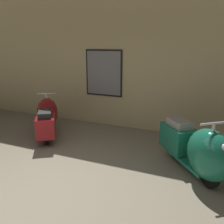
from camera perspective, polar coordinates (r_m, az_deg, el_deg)
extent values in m
plane|color=gray|center=(4.07, -14.46, -17.41)|extent=(60.00, 60.00, 0.00)
cube|color=#CCB784|center=(6.46, 3.75, 12.41)|extent=(18.00, 0.20, 3.66)
cube|color=black|center=(6.64, -1.85, 8.78)|extent=(1.02, 0.03, 1.19)
cube|color=gray|center=(6.62, -1.92, 8.76)|extent=(0.94, 0.01, 1.11)
cylinder|color=black|center=(6.62, -14.18, -2.38)|extent=(0.29, 0.37, 0.39)
cylinder|color=silver|center=(6.62, -14.18, -2.38)|extent=(0.18, 0.20, 0.18)
cylinder|color=black|center=(5.74, -14.60, -5.19)|extent=(0.29, 0.37, 0.39)
cylinder|color=silver|center=(5.74, -14.60, -5.19)|extent=(0.18, 0.20, 0.18)
cube|color=maroon|center=(6.18, -14.36, -3.86)|extent=(0.82, 0.97, 0.05)
ellipsoid|color=maroon|center=(6.49, -14.36, -0.16)|extent=(0.89, 0.97, 0.74)
cube|color=maroon|center=(5.71, -14.73, -3.03)|extent=(0.70, 0.77, 0.43)
cube|color=black|center=(5.63, -14.92, -0.38)|extent=(0.49, 0.54, 0.12)
sphere|color=silver|center=(6.71, -14.36, 2.14)|extent=(0.15, 0.15, 0.15)
cylinder|color=silver|center=(6.44, -14.55, 2.83)|extent=(0.04, 0.04, 0.27)
cylinder|color=silver|center=(6.41, -14.63, 4.03)|extent=(0.37, 0.27, 0.03)
cube|color=silver|center=(6.53, -16.51, -0.69)|extent=(0.39, 0.55, 0.02)
cylinder|color=black|center=(4.29, 21.11, -12.90)|extent=(0.33, 0.38, 0.42)
cylinder|color=silver|center=(4.29, 21.11, -12.90)|extent=(0.20, 0.21, 0.19)
cylinder|color=black|center=(5.03, 14.31, -7.98)|extent=(0.33, 0.38, 0.42)
cylinder|color=silver|center=(5.03, 14.31, -7.98)|extent=(0.20, 0.21, 0.19)
cube|color=#196B51|center=(4.66, 17.39, -10.50)|extent=(0.93, 1.01, 0.05)
ellipsoid|color=#196B51|center=(4.20, 21.08, -8.97)|extent=(0.99, 1.03, 0.80)
cube|color=#196B51|center=(4.91, 14.73, -5.68)|extent=(0.78, 0.82, 0.46)
cube|color=gray|center=(4.82, 14.97, -2.40)|extent=(0.55, 0.58, 0.13)
sphere|color=silver|center=(3.90, 23.98, -7.64)|extent=(0.16, 0.16, 0.16)
cylinder|color=silver|center=(4.04, 21.85, -4.37)|extent=(0.05, 0.05, 0.30)
cylinder|color=silver|center=(4.00, 22.07, -2.38)|extent=(0.38, 0.32, 0.03)
cube|color=silver|center=(4.38, 23.88, -9.01)|extent=(0.46, 0.55, 0.03)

